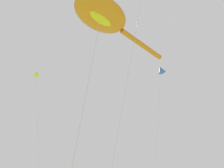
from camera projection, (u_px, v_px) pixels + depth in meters
The scene contains 3 objects.
big_show_kite at pixel (103, 16), 20.12m from camera, with size 10.32×4.90×18.62m.
small_kite_triangle_green at pixel (37, 74), 30.44m from camera, with size 2.86×3.77×20.79m.
small_kite_streamer_purple at pixel (161, 70), 33.03m from camera, with size 3.10×3.59×22.98m.
Camera 1 is at (-9.92, 1.53, 1.69)m, focal length 38.60 mm.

